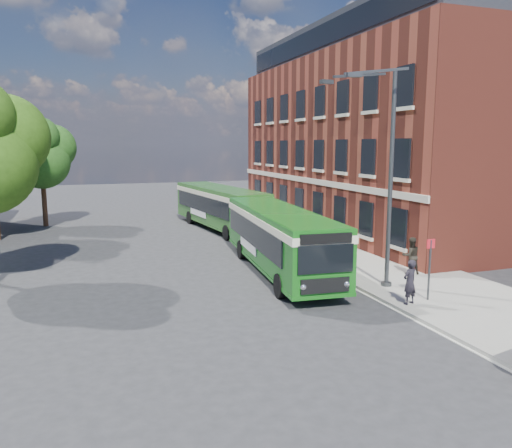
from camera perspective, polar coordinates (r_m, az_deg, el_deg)
name	(u,v)px	position (r m, az deg, el deg)	size (l,w,h in m)	color
ground	(255,288)	(21.51, -0.12, -7.30)	(120.00, 120.00, 0.00)	#2B2A2D
pavement	(319,241)	(31.32, 7.21, -2.00)	(6.00, 48.00, 0.15)	gray
kerb_line	(273,246)	(30.12, 2.00, -2.51)	(0.12, 48.00, 0.01)	beige
brick_office	(384,132)	(37.72, 14.38, 10.20)	(12.10, 26.00, 14.20)	maroon
street_lamp	(383,176)	(21.02, 14.33, 5.32)	(2.96, 2.38, 9.00)	#37393C
bus_stop_sign	(430,265)	(20.18, 19.23, -4.50)	(0.35, 0.08, 2.52)	#37393C
bus_front	(279,234)	(23.81, 2.65, -1.16)	(3.60, 12.06, 3.02)	#145E15
bus_rear	(220,204)	(35.85, -4.19, 2.31)	(3.95, 12.36, 3.02)	#24571D
pedestrian_a	(410,282)	(19.57, 17.16, -6.35)	(0.62, 0.41, 1.70)	black
pedestrian_b	(411,256)	(24.05, 17.29, -3.47)	(0.84, 0.65, 1.72)	black
tree_right	(42,153)	(40.00, -23.27, 7.47)	(4.74, 4.51, 8.00)	#331F12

